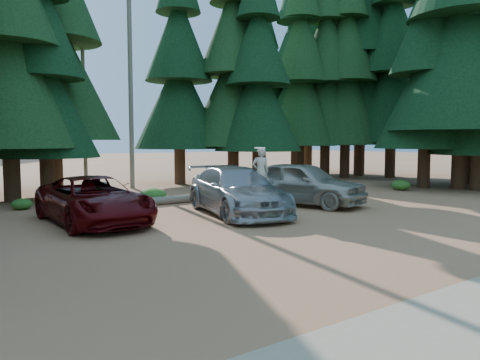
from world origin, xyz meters
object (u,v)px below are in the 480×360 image
(frisbee_player, at_px, (261,172))
(log_left, at_px, (152,202))
(log_mid, at_px, (243,192))
(silver_minivan_right, at_px, (302,183))
(red_pickup, at_px, (93,200))
(silver_minivan_center, at_px, (237,191))
(log_right, at_px, (237,192))

(frisbee_player, relative_size, log_left, 0.37)
(frisbee_player, relative_size, log_mid, 0.52)
(silver_minivan_right, bearing_deg, frisbee_player, 179.47)
(red_pickup, xyz_separation_m, frisbee_player, (5.30, -1.56, 0.76))
(red_pickup, height_order, silver_minivan_right, silver_minivan_right)
(silver_minivan_center, height_order, log_left, silver_minivan_center)
(log_left, relative_size, log_mid, 1.39)
(red_pickup, xyz_separation_m, silver_minivan_center, (4.67, -1.03, 0.08))
(log_right, bearing_deg, log_mid, -101.67)
(red_pickup, relative_size, silver_minivan_center, 0.94)
(log_mid, xyz_separation_m, log_right, (-0.09, 0.32, 0.01))
(log_left, relative_size, log_right, 0.99)
(red_pickup, xyz_separation_m, log_right, (8.05, 3.71, -0.58))
(red_pickup, bearing_deg, log_left, 38.86)
(silver_minivan_center, relative_size, log_right, 1.23)
(red_pickup, bearing_deg, frisbee_player, -17.04)
(red_pickup, xyz_separation_m, silver_minivan_right, (8.08, -0.68, 0.14))
(silver_minivan_right, height_order, log_left, silver_minivan_right)
(log_left, distance_m, log_right, 5.00)
(silver_minivan_right, bearing_deg, silver_minivan_center, 167.81)
(log_left, xyz_separation_m, log_right, (4.88, 1.10, -0.01))
(silver_minivan_center, distance_m, log_mid, 5.66)
(silver_minivan_center, height_order, silver_minivan_right, silver_minivan_right)
(log_left, height_order, log_right, log_left)
(silver_minivan_center, bearing_deg, log_mid, 65.36)
(silver_minivan_right, relative_size, log_mid, 1.58)
(silver_minivan_center, xyz_separation_m, silver_minivan_right, (3.41, 0.35, 0.05))
(log_mid, bearing_deg, log_right, 104.80)
(red_pickup, relative_size, log_left, 1.17)
(red_pickup, bearing_deg, log_right, 24.10)
(log_left, bearing_deg, silver_minivan_right, -34.84)
(red_pickup, distance_m, silver_minivan_center, 4.79)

